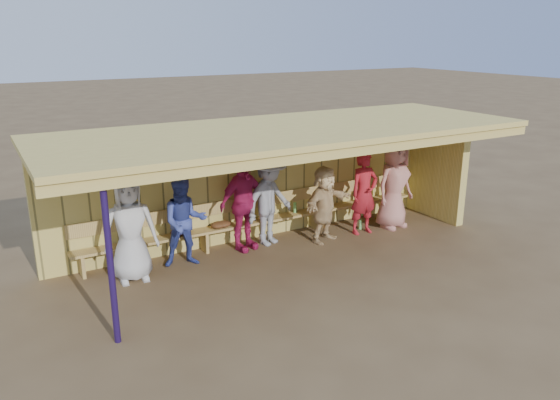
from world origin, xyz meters
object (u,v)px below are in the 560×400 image
(player_d, at_px, (243,203))
(player_h, at_px, (394,185))
(player_b, at_px, (130,229))
(bench, at_px, (262,215))
(player_c, at_px, (185,222))
(player_e, at_px, (269,200))
(player_g, at_px, (364,193))
(player_f, at_px, (324,204))

(player_d, height_order, player_h, player_h)
(player_b, relative_size, bench, 0.25)
(player_b, relative_size, player_c, 1.11)
(player_b, height_order, player_h, player_h)
(player_c, bearing_deg, player_d, 20.65)
(player_b, distance_m, player_h, 5.71)
(player_d, distance_m, player_h, 3.45)
(player_h, bearing_deg, player_c, 168.82)
(player_b, height_order, player_e, player_b)
(bench, bearing_deg, player_b, -167.72)
(player_e, xyz_separation_m, player_g, (2.04, -0.44, -0.04))
(player_d, relative_size, player_f, 1.20)
(player_g, distance_m, bench, 2.21)
(player_c, height_order, player_e, player_e)
(player_b, relative_size, player_f, 1.18)
(player_c, relative_size, player_e, 0.91)
(player_c, bearing_deg, player_h, 9.46)
(player_d, relative_size, player_h, 0.98)
(player_g, relative_size, bench, 0.23)
(player_g, bearing_deg, bench, 161.49)
(player_c, relative_size, player_h, 0.87)
(player_g, bearing_deg, player_d, 171.99)
(player_f, bearing_deg, player_c, 154.13)
(player_b, distance_m, player_e, 2.88)
(player_e, relative_size, bench, 0.24)
(player_e, height_order, bench, player_e)
(player_d, relative_size, player_g, 1.07)
(player_e, height_order, player_g, player_e)
(player_f, xyz_separation_m, player_h, (1.79, -0.05, 0.18))
(player_e, height_order, player_h, player_h)
(player_c, relative_size, player_g, 0.95)
(bench, bearing_deg, player_f, -33.96)
(player_c, xyz_separation_m, bench, (1.83, 0.48, -0.31))
(player_b, xyz_separation_m, player_h, (5.71, -0.15, 0.03))
(player_d, xyz_separation_m, player_e, (0.58, 0.00, -0.02))
(player_g, bearing_deg, player_c, 177.49)
(player_d, relative_size, bench, 0.25)
(player_b, distance_m, player_d, 2.31)
(bench, bearing_deg, player_g, -19.87)
(player_e, bearing_deg, player_d, 161.28)
(player_d, relative_size, player_e, 1.02)
(player_d, height_order, player_e, player_d)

